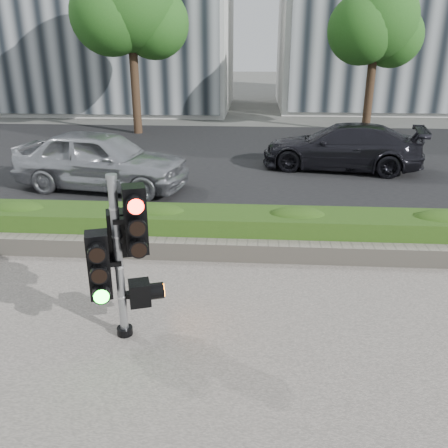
# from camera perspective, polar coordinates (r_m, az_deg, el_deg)

# --- Properties ---
(ground) EXTENTS (120.00, 120.00, 0.00)m
(ground) POSITION_cam_1_polar(r_m,az_deg,el_deg) (7.13, -2.17, -10.89)
(ground) COLOR #51514C
(ground) RESTS_ON ground
(road) EXTENTS (60.00, 13.00, 0.02)m
(road) POSITION_cam_1_polar(r_m,az_deg,el_deg) (16.46, 1.47, 7.90)
(road) COLOR black
(road) RESTS_ON ground
(curb) EXTENTS (60.00, 0.25, 0.12)m
(curb) POSITION_cam_1_polar(r_m,az_deg,el_deg) (9.91, -0.29, -0.91)
(curb) COLOR gray
(curb) RESTS_ON ground
(stone_wall) EXTENTS (12.00, 0.32, 0.34)m
(stone_wall) POSITION_cam_1_polar(r_m,az_deg,el_deg) (8.71, -0.89, -3.14)
(stone_wall) COLOR gray
(stone_wall) RESTS_ON sidewalk
(hedge) EXTENTS (12.00, 1.00, 0.68)m
(hedge) POSITION_cam_1_polar(r_m,az_deg,el_deg) (9.24, -0.56, -0.52)
(hedge) COLOR #507A25
(hedge) RESTS_ON sidewalk
(building_right) EXTENTS (18.00, 10.00, 12.00)m
(building_right) POSITION_cam_1_polar(r_m,az_deg,el_deg) (32.76, 24.39, 23.34)
(building_right) COLOR #B7B7B2
(building_right) RESTS_ON ground
(tree_left) EXTENTS (4.61, 4.03, 7.34)m
(tree_left) POSITION_cam_1_polar(r_m,az_deg,el_deg) (21.25, -11.23, 24.20)
(tree_left) COLOR black
(tree_left) RESTS_ON ground
(tree_right) EXTENTS (4.10, 3.58, 6.53)m
(tree_right) POSITION_cam_1_polar(r_m,az_deg,el_deg) (22.10, 17.83, 22.04)
(tree_right) COLOR black
(tree_right) RESTS_ON ground
(traffic_signal) EXTENTS (0.82, 0.71, 2.26)m
(traffic_signal) POSITION_cam_1_polar(r_m,az_deg,el_deg) (6.23, -12.39, -3.06)
(traffic_signal) COLOR black
(traffic_signal) RESTS_ON sidewalk
(car_silver) EXTENTS (4.92, 2.63, 1.59)m
(car_silver) POSITION_cam_1_polar(r_m,az_deg,el_deg) (13.20, -14.52, 7.49)
(car_silver) COLOR #ADAFB4
(car_silver) RESTS_ON road
(car_dark) EXTENTS (5.11, 2.78, 1.40)m
(car_dark) POSITION_cam_1_polar(r_m,az_deg,el_deg) (15.33, 13.97, 9.02)
(car_dark) COLOR black
(car_dark) RESTS_ON road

